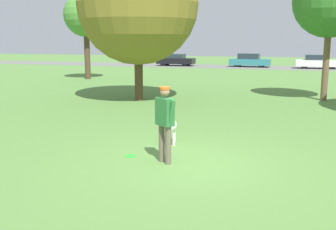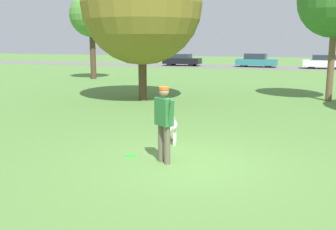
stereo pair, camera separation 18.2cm
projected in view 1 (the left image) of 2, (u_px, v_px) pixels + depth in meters
ground_plane at (189, 163)px, 8.47m from camera, size 120.00×120.00×0.00m
far_road_strip at (279, 68)px, 38.82m from camera, size 120.00×6.00×0.01m
person at (165, 118)px, 8.35m from camera, size 0.62×0.46×1.66m
dog at (171, 126)px, 10.08m from camera, size 0.47×0.96×0.66m
frisbee at (130, 156)px, 8.99m from camera, size 0.26×0.26×0.02m
tree_mid_center at (331, 1)px, 16.67m from camera, size 3.16×3.16×5.89m
tree_near_left at (138, 4)px, 16.74m from camera, size 5.18×5.18×6.75m
tree_far_left at (86, 15)px, 26.55m from camera, size 2.98×2.98×5.85m
parked_car_black at (176, 60)px, 41.91m from camera, size 3.98×1.94×1.26m
parked_car_teal at (250, 60)px, 39.98m from camera, size 4.07×1.95×1.37m
parked_car_white at (317, 62)px, 37.48m from camera, size 4.07×1.82×1.32m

